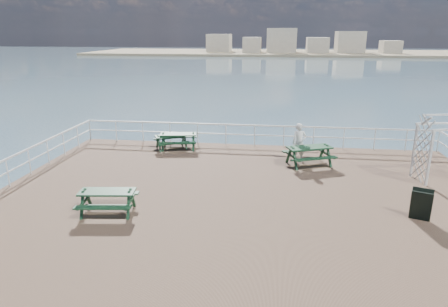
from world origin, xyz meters
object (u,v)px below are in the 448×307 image
(picnic_table_c, at_px, (309,152))
(picnic_table_d, at_px, (107,197))
(picnic_table_b, at_px, (178,138))
(trellis_arbor, at_px, (446,151))
(picnic_table_a, at_px, (171,139))
(person, at_px, (299,143))

(picnic_table_c, height_order, picnic_table_d, picnic_table_c)
(picnic_table_b, height_order, picnic_table_d, picnic_table_b)
(picnic_table_c, distance_m, trellis_arbor, 5.24)
(picnic_table_a, relative_size, picnic_table_b, 0.99)
(picnic_table_b, relative_size, trellis_arbor, 0.75)
(picnic_table_b, xyz_separation_m, trellis_arbor, (11.32, -2.97, 0.62))
(person, bearing_deg, picnic_table_c, -56.35)
(picnic_table_a, height_order, picnic_table_b, picnic_table_b)
(picnic_table_c, relative_size, picnic_table_d, 1.24)
(picnic_table_a, xyz_separation_m, picnic_table_c, (6.62, -1.73, 0.11))
(picnic_table_d, bearing_deg, picnic_table_b, 79.12)
(picnic_table_b, bearing_deg, trellis_arbor, -24.14)
(picnic_table_d, relative_size, person, 1.10)
(picnic_table_b, xyz_separation_m, person, (5.83, -1.32, 0.31))
(trellis_arbor, xyz_separation_m, person, (-5.49, 1.65, -0.31))
(picnic_table_d, distance_m, trellis_arbor, 12.66)
(picnic_table_a, height_order, picnic_table_c, picnic_table_c)
(picnic_table_a, height_order, person, person)
(picnic_table_b, xyz_separation_m, picnic_table_d, (-0.48, -7.51, -0.01))
(picnic_table_a, distance_m, picnic_table_b, 0.37)
(picnic_table_b, bearing_deg, picnic_table_a, 172.72)
(picnic_table_c, bearing_deg, trellis_arbor, -35.71)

